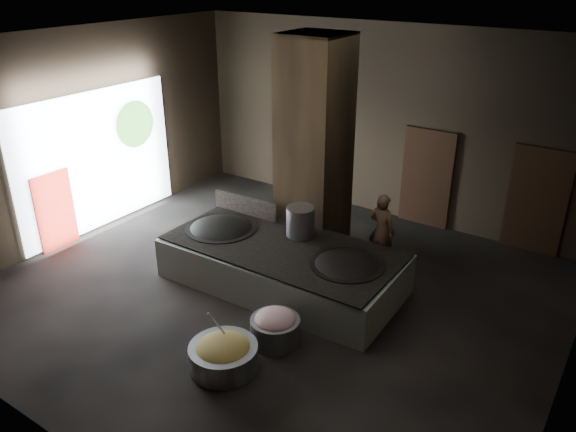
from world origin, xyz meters
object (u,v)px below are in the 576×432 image
Objects in this scene: veg_basin at (224,357)px; wok_left at (221,231)px; wok_right at (347,268)px; stock_pot at (300,221)px; cook at (382,230)px; meat_basin at (275,331)px; hearth_platform at (282,266)px.

wok_left is at bearing 130.28° from veg_basin.
stock_pot is at bearing 158.96° from wok_right.
veg_basin is (0.60, -3.07, -0.93)m from stock_pot.
cook reaches higher than veg_basin.
meat_basin reaches higher than veg_basin.
cook is (-0.13, 1.71, 0.02)m from wok_right.
cook is (2.67, 1.81, 0.02)m from wok_left.
veg_basin is at bearing -105.27° from wok_right.
wok_left is (-1.45, -0.05, 0.36)m from hearth_platform.
wok_right is 1.72m from cook.
wok_right is at bearing -21.04° from stock_pot.
wok_left is 2.88m from meat_basin.
veg_basin is (2.10, -2.47, -0.55)m from wok_left.
wok_right is 1.44m from stock_pot.
wok_right is 1.24× the size of veg_basin.
wok_right is 1.75m from meat_basin.
veg_basin is at bearing -49.72° from wok_left.
cook reaches higher than wok_right.
veg_basin is at bearing -79.01° from stock_pot.
cook is at bearing 46.04° from stock_pot.
wok_right is at bearing 75.85° from meat_basin.
hearth_platform is 2.93× the size of cook.
wok_left is at bearing -179.46° from hearth_platform.
hearth_platform reaches higher than meat_basin.
hearth_platform is 1.84m from meat_basin.
wok_right is 2.73m from veg_basin.
veg_basin is (-0.70, -2.57, -0.55)m from wok_right.
stock_pot is (1.50, 0.60, 0.38)m from wok_left.
meat_basin is (0.89, -2.12, -0.91)m from stock_pot.
wok_left is at bearing -177.95° from wok_right.
veg_basin is at bearing 88.33° from cook.
wok_right is (1.35, 0.05, 0.36)m from hearth_platform.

